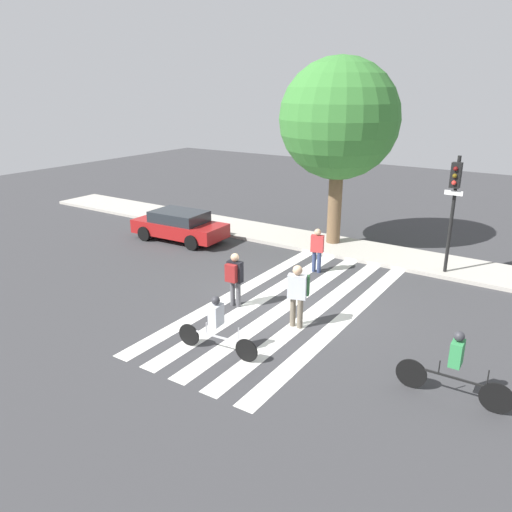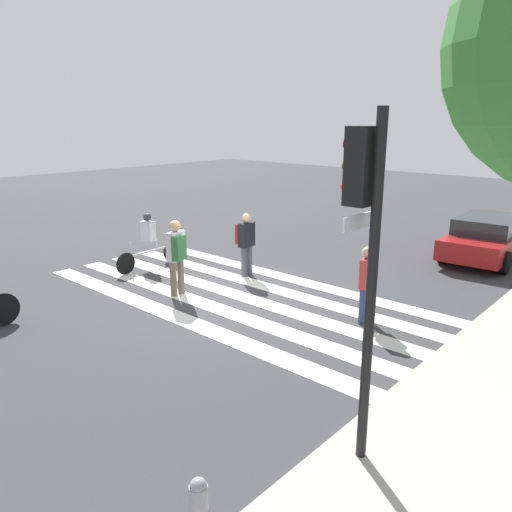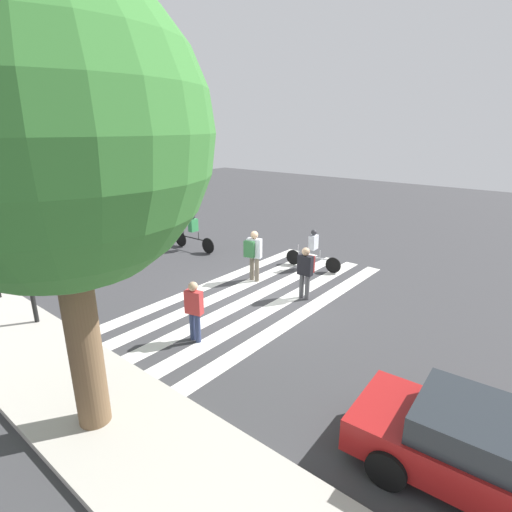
# 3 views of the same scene
# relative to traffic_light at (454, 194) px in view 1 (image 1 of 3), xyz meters

# --- Properties ---
(ground_plane) EXTENTS (60.00, 60.00, 0.00)m
(ground_plane) POSITION_rel_traffic_light_xyz_m (-3.41, -5.34, -2.98)
(ground_plane) COLOR #38383A
(sidewalk_curb) EXTENTS (36.00, 2.50, 0.14)m
(sidewalk_curb) POSITION_rel_traffic_light_xyz_m (-3.41, 0.91, -2.91)
(sidewalk_curb) COLOR #ADA89E
(sidewalk_curb) RESTS_ON ground_plane
(crosswalk_stripes) EXTENTS (4.25, 10.00, 0.01)m
(crosswalk_stripes) POSITION_rel_traffic_light_xyz_m (-3.41, -5.34, -2.97)
(crosswalk_stripes) COLOR silver
(crosswalk_stripes) RESTS_ON ground_plane
(traffic_light) EXTENTS (0.60, 0.50, 4.25)m
(traffic_light) POSITION_rel_traffic_light_xyz_m (0.00, 0.00, 0.00)
(traffic_light) COLOR black
(traffic_light) RESTS_ON ground_plane
(street_tree) EXTENTS (4.75, 4.75, 7.58)m
(street_tree) POSITION_rel_traffic_light_xyz_m (-4.88, 1.16, 2.20)
(street_tree) COLOR brown
(street_tree) RESTS_ON ground_plane
(pedestrian_child_with_backpack) EXTENTS (0.55, 0.52, 1.84)m
(pedestrian_child_with_backpack) POSITION_rel_traffic_light_xyz_m (-2.46, -6.32, -1.90)
(pedestrian_child_with_backpack) COLOR #6B6051
(pedestrian_child_with_backpack) RESTS_ON ground_plane
(pedestrian_adult_blue_shirt) EXTENTS (0.49, 0.41, 1.71)m
(pedestrian_adult_blue_shirt) POSITION_rel_traffic_light_xyz_m (-4.71, -6.20, -1.97)
(pedestrian_adult_blue_shirt) COLOR #4C4C51
(pedestrian_adult_blue_shirt) RESTS_ON ground_plane
(pedestrian_adult_yellow_jacket) EXTENTS (0.49, 0.31, 1.64)m
(pedestrian_adult_yellow_jacket) POSITION_rel_traffic_light_xyz_m (-3.99, -2.13, -2.05)
(pedestrian_adult_yellow_jacket) COLOR navy
(pedestrian_adult_yellow_jacket) RESTS_ON ground_plane
(cyclist_near_curb) EXTENTS (2.45, 0.41, 1.64)m
(cyclist_near_curb) POSITION_rel_traffic_light_xyz_m (2.01, -7.53, -2.11)
(cyclist_near_curb) COLOR black
(cyclist_near_curb) RESTS_ON ground_plane
(cyclist_far_lane) EXTENTS (2.31, 0.42, 1.57)m
(cyclist_far_lane) POSITION_rel_traffic_light_xyz_m (-3.42, -8.76, -2.12)
(cyclist_far_lane) COLOR black
(cyclist_far_lane) RESTS_ON ground_plane
(car_parked_far_curb) EXTENTS (4.25, 2.03, 1.31)m
(car_parked_far_curb) POSITION_rel_traffic_light_xyz_m (-10.78, -1.89, -2.30)
(car_parked_far_curb) COLOR maroon
(car_parked_far_curb) RESTS_ON ground_plane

